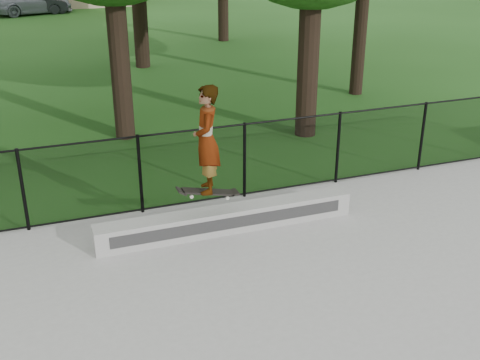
{
  "coord_description": "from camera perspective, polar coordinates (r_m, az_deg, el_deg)",
  "views": [
    {
      "loc": [
        -3.72,
        -4.04,
        5.0
      ],
      "look_at": [
        -0.71,
        4.2,
        1.2
      ],
      "focal_mm": 45.0,
      "sensor_mm": 36.0,
      "label": 1
    }
  ],
  "objects": [
    {
      "name": "car_b",
      "position": [
        38.06,
        -18.85,
        15.57
      ],
      "size": [
        3.29,
        1.34,
        1.18
      ],
      "primitive_type": "imported",
      "rotation": [
        0.0,
        0.0,
        1.54
      ],
      "color": "black",
      "rests_on": "ground"
    },
    {
      "name": "grind_ledge",
      "position": [
        10.37,
        -1.22,
        -3.74
      ],
      "size": [
        4.54,
        0.4,
        0.42
      ],
      "primitive_type": "cube",
      "color": "#AFAEAA",
      "rests_on": "concrete_slab"
    },
    {
      "name": "car_c",
      "position": [
        38.04,
        -19.2,
        15.64
      ],
      "size": [
        4.61,
        3.07,
        1.34
      ],
      "primitive_type": "imported",
      "rotation": [
        0.0,
        0.0,
        1.88
      ],
      "color": "gray",
      "rests_on": "ground"
    },
    {
      "name": "skater_airborne",
      "position": [
        9.37,
        -3.18,
        3.66
      ],
      "size": [
        0.83,
        0.72,
        1.9
      ],
      "color": "black",
      "rests_on": "ground"
    },
    {
      "name": "chainlink_fence",
      "position": [
        11.41,
        0.43,
        1.88
      ],
      "size": [
        16.06,
        0.06,
        1.5
      ],
      "color": "black",
      "rests_on": "concrete_slab"
    }
  ]
}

